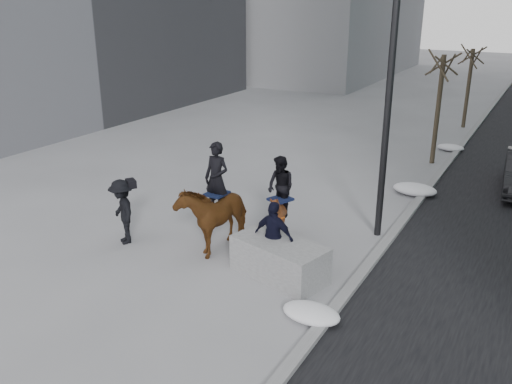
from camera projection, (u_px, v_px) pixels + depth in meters
The scene contains 11 objects.
ground at pixel (232, 263), 13.37m from camera, with size 120.00×120.00×0.00m, color gray.
curb at pixel (441, 171), 20.17m from camera, with size 0.25×90.00×0.12m, color gray.
planter at pixel (279, 259), 12.61m from camera, with size 2.22×1.11×0.89m, color #949497.
tree_near at pixel (438, 105), 20.63m from camera, with size 1.20×1.20×4.64m, color #393022, non-canonical shape.
tree_far at pixel (469, 85), 26.50m from camera, with size 1.20×1.20×4.26m, color #382F21, non-canonical shape.
mounted_left at pixel (215, 209), 13.96m from camera, with size 1.13×2.22×2.79m.
mounted_right at pixel (278, 210), 14.14m from camera, with size 1.69×1.78×2.37m.
feeder at pixel (274, 237), 12.75m from camera, with size 1.05×0.89×1.75m.
camera_crew at pixel (122, 211), 14.23m from camera, with size 1.30×1.18×1.75m.
lamppost at pixel (393, 49), 13.29m from camera, with size 0.25×0.80×9.09m.
snow_piles at pixel (405, 201), 16.97m from camera, with size 1.44×15.42×0.36m.
Camera 1 is at (6.36, -10.15, 6.23)m, focal length 38.00 mm.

